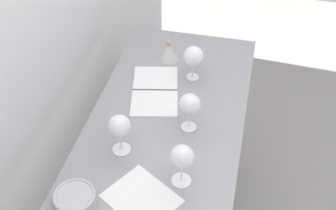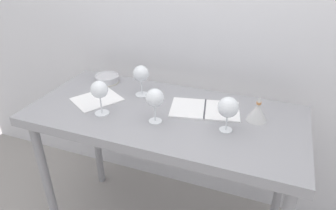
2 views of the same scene
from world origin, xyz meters
The scene contains 10 objects.
back_wall centered at (0.00, 0.49, 1.30)m, with size 3.80×0.04×2.60m, color silver.
steel_counter centered at (0.00, -0.01, 0.79)m, with size 1.40×0.65×0.90m.
wine_glass_near_left centered at (-0.29, -0.13, 1.03)m, with size 0.09×0.09×0.18m.
wine_glass_far_left centered at (-0.19, 0.13, 1.03)m, with size 0.09×0.09×0.18m.
wine_glass_near_right centered at (0.33, -0.06, 1.02)m, with size 0.09×0.09×0.17m.
wine_glass_near_center centered at (-0.01, -0.11, 1.02)m, with size 0.09×0.09×0.17m.
open_notebook centered at (0.19, 0.09, 0.90)m, with size 0.39×0.27×0.01m.
tasting_sheet_upper centered at (-0.40, -0.01, 0.90)m, with size 0.20×0.24×0.00m, color white.
tasting_bowl centered at (-0.46, 0.21, 0.92)m, with size 0.15×0.15×0.05m.
decanter_funnel centered at (0.45, 0.08, 0.94)m, with size 0.10×0.10×0.13m.
Camera 1 is at (-1.28, -0.31, 2.18)m, focal length 46.48 mm.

